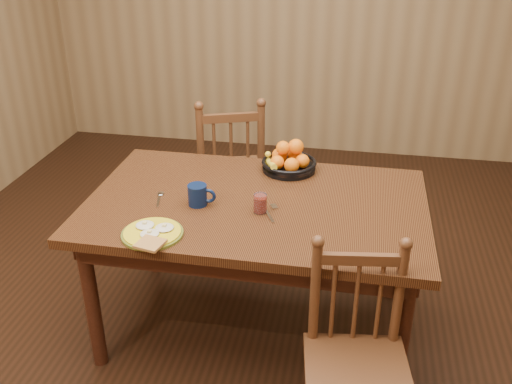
% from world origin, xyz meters
% --- Properties ---
extents(room, '(4.52, 5.02, 2.72)m').
position_xyz_m(room, '(0.00, 0.00, 1.35)').
color(room, black).
rests_on(room, ground).
extents(dining_table, '(1.60, 1.00, 0.75)m').
position_xyz_m(dining_table, '(0.00, 0.00, 0.67)').
color(dining_table, black).
rests_on(dining_table, ground).
extents(chair_far, '(0.56, 0.55, 0.98)m').
position_xyz_m(chair_far, '(-0.34, 0.86, 0.47)').
color(chair_far, '#472A15').
rests_on(chair_far, ground).
extents(chair_near, '(0.45, 0.43, 0.88)m').
position_xyz_m(chair_near, '(0.51, -0.63, 0.43)').
color(chair_near, '#472A15').
rests_on(chair_near, ground).
extents(breakfast_plate, '(0.26, 0.30, 0.04)m').
position_xyz_m(breakfast_plate, '(-0.38, -0.39, 0.76)').
color(breakfast_plate, '#59601E').
rests_on(breakfast_plate, dining_table).
extents(fork, '(0.08, 0.18, 0.00)m').
position_xyz_m(fork, '(0.08, -0.10, 0.75)').
color(fork, silver).
rests_on(fork, dining_table).
extents(spoon, '(0.05, 0.16, 0.01)m').
position_xyz_m(spoon, '(-0.46, -0.04, 0.75)').
color(spoon, silver).
rests_on(spoon, dining_table).
extents(coffee_mug, '(0.13, 0.09, 0.10)m').
position_xyz_m(coffee_mug, '(-0.26, -0.08, 0.80)').
color(coffee_mug, '#091534').
rests_on(coffee_mug, dining_table).
extents(juice_glass, '(0.06, 0.06, 0.09)m').
position_xyz_m(juice_glass, '(0.04, -0.10, 0.79)').
color(juice_glass, silver).
rests_on(juice_glass, dining_table).
extents(fruit_bowl, '(0.29, 0.29, 0.17)m').
position_xyz_m(fruit_bowl, '(0.10, 0.38, 0.80)').
color(fruit_bowl, black).
rests_on(fruit_bowl, dining_table).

